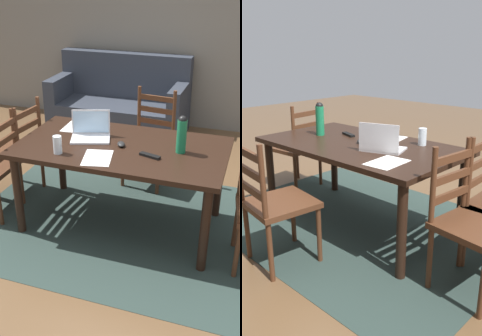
# 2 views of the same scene
# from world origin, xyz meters

# --- Properties ---
(ground_plane) EXTENTS (14.00, 14.00, 0.00)m
(ground_plane) POSITION_xyz_m (0.00, 0.00, 0.00)
(ground_plane) COLOR brown
(area_rug) EXTENTS (2.62, 1.97, 0.01)m
(area_rug) POSITION_xyz_m (0.00, 0.00, 0.00)
(area_rug) COLOR #283833
(area_rug) RESTS_ON ground
(wall_back) EXTENTS (8.00, 0.12, 2.70)m
(wall_back) POSITION_xyz_m (0.00, 2.67, 1.35)
(wall_back) COLOR slate
(wall_back) RESTS_ON ground
(dining_table) EXTENTS (1.69, 0.96, 0.74)m
(dining_table) POSITION_xyz_m (0.00, 0.00, 0.66)
(dining_table) COLOR black
(dining_table) RESTS_ON ground
(chair_left_far) EXTENTS (0.48, 0.48, 0.95)m
(chair_left_far) POSITION_xyz_m (-1.13, 0.19, 0.46)
(chair_left_far) COLOR #4C2B19
(chair_left_far) RESTS_ON ground
(chair_far_head) EXTENTS (0.49, 0.49, 0.95)m
(chair_far_head) POSITION_xyz_m (0.01, 0.85, 0.46)
(chair_far_head) COLOR #4C2B19
(chair_far_head) RESTS_ON ground
(couch) EXTENTS (1.80, 0.80, 1.00)m
(couch) POSITION_xyz_m (-0.78, 2.19, 0.36)
(couch) COLOR #2D333D
(couch) RESTS_ON ground
(laptop) EXTENTS (0.37, 0.31, 0.23)m
(laptop) POSITION_xyz_m (-0.30, 0.07, 0.80)
(laptop) COLOR silver
(laptop) RESTS_ON dining_table
(water_bottle) EXTENTS (0.08, 0.08, 0.30)m
(water_bottle) POSITION_xyz_m (0.48, 0.02, 0.90)
(water_bottle) COLOR #197247
(water_bottle) RESTS_ON dining_table
(drinking_glass) EXTENTS (0.07, 0.07, 0.14)m
(drinking_glass) POSITION_xyz_m (-0.42, -0.31, 0.81)
(drinking_glass) COLOR silver
(drinking_glass) RESTS_ON dining_table
(computer_mouse) EXTENTS (0.10, 0.12, 0.03)m
(computer_mouse) POSITION_xyz_m (-0.00, -0.01, 0.76)
(computer_mouse) COLOR black
(computer_mouse) RESTS_ON dining_table
(tv_remote) EXTENTS (0.18, 0.09, 0.02)m
(tv_remote) POSITION_xyz_m (0.27, -0.14, 0.75)
(tv_remote) COLOR black
(tv_remote) RESTS_ON dining_table
(paper_stack_left) EXTENTS (0.23, 0.31, 0.00)m
(paper_stack_left) POSITION_xyz_m (-0.52, 0.27, 0.74)
(paper_stack_left) COLOR white
(paper_stack_left) RESTS_ON dining_table
(paper_stack_right) EXTENTS (0.27, 0.34, 0.00)m
(paper_stack_right) POSITION_xyz_m (-0.09, -0.29, 0.74)
(paper_stack_right) COLOR white
(paper_stack_right) RESTS_ON dining_table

